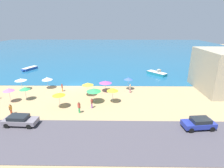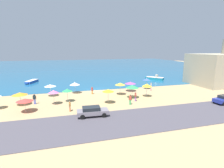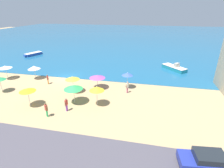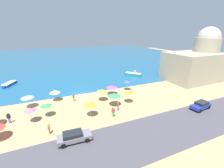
{
  "view_description": "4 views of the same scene",
  "coord_description": "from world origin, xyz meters",
  "px_view_note": "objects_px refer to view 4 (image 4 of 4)",
  "views": [
    {
      "loc": [
        8.45,
        -34.78,
        12.61
      ],
      "look_at": [
        7.95,
        -1.74,
        1.08
      ],
      "focal_mm": 28.0,
      "sensor_mm": 36.0,
      "label": 1
    },
    {
      "loc": [
        -7.36,
        -37.99,
        9.3
      ],
      "look_at": [
        3.69,
        1.01,
        1.03
      ],
      "focal_mm": 28.0,
      "sensor_mm": 36.0,
      "label": 2
    },
    {
      "loc": [
        14.07,
        -26.79,
        11.41
      ],
      "look_at": [
        9.03,
        -3.23,
        0.99
      ],
      "focal_mm": 28.0,
      "sensor_mm": 36.0,
      "label": 3
    },
    {
      "loc": [
        -5.51,
        -31.72,
        13.51
      ],
      "look_at": [
        7.6,
        -1.18,
        1.82
      ],
      "focal_mm": 24.0,
      "sensor_mm": 36.0,
      "label": 4
    }
  ],
  "objects_px": {
    "beach_umbrella_11": "(55,92)",
    "beach_umbrella_9": "(114,95)",
    "beach_umbrella_1": "(128,92)",
    "beach_umbrella_4": "(30,110)",
    "beach_umbrella_3": "(102,91)",
    "beach_umbrella_10": "(90,104)",
    "bather_1": "(118,106)",
    "beach_umbrella_2": "(112,87)",
    "bather_0": "(49,128)",
    "bather_4": "(113,112)",
    "beach_umbrella_0": "(27,97)",
    "skiff_nearshore": "(133,74)",
    "skiff_offshore": "(9,84)",
    "parked_car_1": "(74,136)",
    "beach_umbrella_5": "(127,81)",
    "bather_3": "(9,117)",
    "bather_5": "(74,97)",
    "harbor_fortress": "(197,61)",
    "bather_2": "(131,88)",
    "parked_car_2": "(201,105)",
    "beach_umbrella_6": "(46,105)"
  },
  "relations": [
    {
      "from": "beach_umbrella_10",
      "to": "bather_4",
      "type": "xyz_separation_m",
      "value": [
        3.39,
        -1.7,
        -1.26
      ]
    },
    {
      "from": "beach_umbrella_4",
      "to": "bather_0",
      "type": "distance_m",
      "value": 4.96
    },
    {
      "from": "beach_umbrella_1",
      "to": "beach_umbrella_4",
      "type": "relative_size",
      "value": 1.05
    },
    {
      "from": "beach_umbrella_1",
      "to": "bather_2",
      "type": "distance_m",
      "value": 5.63
    },
    {
      "from": "bather_4",
      "to": "parked_car_2",
      "type": "xyz_separation_m",
      "value": [
        15.79,
        -3.88,
        -0.19
      ]
    },
    {
      "from": "bather_5",
      "to": "beach_umbrella_1",
      "type": "bearing_deg",
      "value": -26.64
    },
    {
      "from": "bather_3",
      "to": "skiff_offshore",
      "type": "bearing_deg",
      "value": 99.86
    },
    {
      "from": "harbor_fortress",
      "to": "beach_umbrella_11",
      "type": "bearing_deg",
      "value": 179.16
    },
    {
      "from": "beach_umbrella_1",
      "to": "parked_car_1",
      "type": "bearing_deg",
      "value": -148.86
    },
    {
      "from": "beach_umbrella_1",
      "to": "beach_umbrella_9",
      "type": "height_order",
      "value": "beach_umbrella_1"
    },
    {
      "from": "beach_umbrella_2",
      "to": "bather_4",
      "type": "height_order",
      "value": "beach_umbrella_2"
    },
    {
      "from": "beach_umbrella_1",
      "to": "beach_umbrella_4",
      "type": "distance_m",
      "value": 17.2
    },
    {
      "from": "harbor_fortress",
      "to": "beach_umbrella_6",
      "type": "bearing_deg",
      "value": -172.77
    },
    {
      "from": "beach_umbrella_6",
      "to": "bather_0",
      "type": "height_order",
      "value": "beach_umbrella_6"
    },
    {
      "from": "beach_umbrella_5",
      "to": "beach_umbrella_10",
      "type": "height_order",
      "value": "beach_umbrella_5"
    },
    {
      "from": "beach_umbrella_10",
      "to": "bather_1",
      "type": "xyz_separation_m",
      "value": [
        5.05,
        -0.06,
        -1.33
      ]
    },
    {
      "from": "beach_umbrella_0",
      "to": "beach_umbrella_11",
      "type": "height_order",
      "value": "beach_umbrella_0"
    },
    {
      "from": "bather_0",
      "to": "bather_1",
      "type": "relative_size",
      "value": 0.95
    },
    {
      "from": "beach_umbrella_5",
      "to": "bather_4",
      "type": "xyz_separation_m",
      "value": [
        -7.9,
        -9.73,
        -1.3
      ]
    },
    {
      "from": "beach_umbrella_1",
      "to": "beach_umbrella_2",
      "type": "distance_m",
      "value": 5.21
    },
    {
      "from": "bather_3",
      "to": "bather_5",
      "type": "bearing_deg",
      "value": 20.6
    },
    {
      "from": "beach_umbrella_2",
      "to": "beach_umbrella_11",
      "type": "height_order",
      "value": "beach_umbrella_11"
    },
    {
      "from": "beach_umbrella_5",
      "to": "bather_3",
      "type": "height_order",
      "value": "beach_umbrella_5"
    },
    {
      "from": "beach_umbrella_4",
      "to": "bather_5",
      "type": "distance_m",
      "value": 8.99
    },
    {
      "from": "beach_umbrella_2",
      "to": "parked_car_1",
      "type": "bearing_deg",
      "value": -130.65
    },
    {
      "from": "beach_umbrella_3",
      "to": "beach_umbrella_6",
      "type": "distance_m",
      "value": 10.66
    },
    {
      "from": "beach_umbrella_0",
      "to": "beach_umbrella_10",
      "type": "bearing_deg",
      "value": -37.37
    },
    {
      "from": "bather_4",
      "to": "skiff_nearshore",
      "type": "distance_m",
      "value": 25.88
    },
    {
      "from": "beach_umbrella_10",
      "to": "parked_car_1",
      "type": "xyz_separation_m",
      "value": [
        -3.6,
        -5.17,
        -1.48
      ]
    },
    {
      "from": "beach_umbrella_5",
      "to": "bather_1",
      "type": "distance_m",
      "value": 10.32
    },
    {
      "from": "bather_2",
      "to": "bather_5",
      "type": "height_order",
      "value": "bather_2"
    },
    {
      "from": "beach_umbrella_11",
      "to": "bather_1",
      "type": "bearing_deg",
      "value": -40.66
    },
    {
      "from": "beach_umbrella_3",
      "to": "skiff_offshore",
      "type": "height_order",
      "value": "beach_umbrella_3"
    },
    {
      "from": "parked_car_2",
      "to": "skiff_nearshore",
      "type": "xyz_separation_m",
      "value": [
        0.23,
        24.2,
        -0.33
      ]
    },
    {
      "from": "beach_umbrella_6",
      "to": "bather_2",
      "type": "distance_m",
      "value": 18.63
    },
    {
      "from": "beach_umbrella_4",
      "to": "beach_umbrella_1",
      "type": "bearing_deg",
      "value": 0.3
    },
    {
      "from": "beach_umbrella_5",
      "to": "bather_3",
      "type": "relative_size",
      "value": 1.45
    },
    {
      "from": "bather_2",
      "to": "parked_car_1",
      "type": "relative_size",
      "value": 0.4
    },
    {
      "from": "beach_umbrella_1",
      "to": "skiff_nearshore",
      "type": "xyz_separation_m",
      "value": [
        11.14,
        16.61,
        -1.85
      ]
    },
    {
      "from": "beach_umbrella_9",
      "to": "beach_umbrella_4",
      "type": "bearing_deg",
      "value": -179.97
    },
    {
      "from": "beach_umbrella_3",
      "to": "beach_umbrella_11",
      "type": "relative_size",
      "value": 1.06
    },
    {
      "from": "beach_umbrella_2",
      "to": "bather_0",
      "type": "height_order",
      "value": "beach_umbrella_2"
    },
    {
      "from": "beach_umbrella_11",
      "to": "beach_umbrella_9",
      "type": "bearing_deg",
      "value": -33.1
    },
    {
      "from": "beach_umbrella_9",
      "to": "bather_1",
      "type": "xyz_separation_m",
      "value": [
        -0.14,
        -1.98,
        -1.33
      ]
    },
    {
      "from": "bather_2",
      "to": "parked_car_1",
      "type": "xyz_separation_m",
      "value": [
        -15.16,
        -11.55,
        -0.2
      ]
    },
    {
      "from": "beach_umbrella_10",
      "to": "harbor_fortress",
      "type": "relative_size",
      "value": 0.17
    },
    {
      "from": "parked_car_1",
      "to": "bather_2",
      "type": "bearing_deg",
      "value": 37.29
    },
    {
      "from": "bather_4",
      "to": "beach_umbrella_0",
      "type": "bearing_deg",
      "value": 145.16
    },
    {
      "from": "beach_umbrella_1",
      "to": "bather_3",
      "type": "xyz_separation_m",
      "value": [
        -20.38,
        1.01,
        -1.32
      ]
    },
    {
      "from": "beach_umbrella_11",
      "to": "beach_umbrella_6",
      "type": "bearing_deg",
      "value": -106.47
    }
  ]
}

